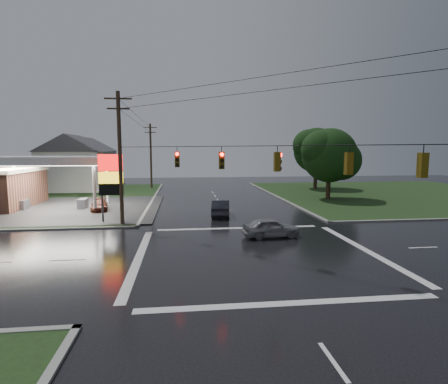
{
  "coord_description": "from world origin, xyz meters",
  "views": [
    {
      "loc": [
        -4.38,
        -20.27,
        6.27
      ],
      "look_at": [
        -1.19,
        6.59,
        3.0
      ],
      "focal_mm": 28.0,
      "sensor_mm": 36.0,
      "label": 1
    }
  ],
  "objects": [
    {
      "name": "ground",
      "position": [
        0.0,
        0.0,
        0.0
      ],
      "size": [
        120.0,
        120.0,
        0.0
      ],
      "primitive_type": "plane",
      "color": "black",
      "rests_on": "ground"
    },
    {
      "name": "grass_nw",
      "position": [
        -26.0,
        26.0,
        0.04
      ],
      "size": [
        36.0,
        36.0,
        0.08
      ],
      "primitive_type": "cube",
      "color": "black",
      "rests_on": "ground"
    },
    {
      "name": "grass_ne",
      "position": [
        26.0,
        26.0,
        0.04
      ],
      "size": [
        36.0,
        36.0,
        0.08
      ],
      "primitive_type": "cube",
      "color": "black",
      "rests_on": "ground"
    },
    {
      "name": "pylon_sign",
      "position": [
        -10.5,
        10.5,
        4.01
      ],
      "size": [
        2.0,
        0.35,
        6.0
      ],
      "color": "#59595E",
      "rests_on": "ground"
    },
    {
      "name": "utility_pole_nw",
      "position": [
        -9.5,
        9.5,
        5.72
      ],
      "size": [
        2.2,
        0.32,
        11.0
      ],
      "color": "#382619",
      "rests_on": "ground"
    },
    {
      "name": "utility_pole_n",
      "position": [
        -9.5,
        38.0,
        5.47
      ],
      "size": [
        2.2,
        0.32,
        10.5
      ],
      "color": "#382619",
      "rests_on": "ground"
    },
    {
      "name": "traffic_signals",
      "position": [
        0.02,
        -0.02,
        6.48
      ],
      "size": [
        26.87,
        26.87,
        1.47
      ],
      "color": "black",
      "rests_on": "ground"
    },
    {
      "name": "house_near",
      "position": [
        -20.95,
        36.0,
        4.41
      ],
      "size": [
        11.05,
        8.48,
        8.6
      ],
      "color": "silver",
      "rests_on": "ground"
    },
    {
      "name": "house_far",
      "position": [
        -21.95,
        48.0,
        4.41
      ],
      "size": [
        11.05,
        8.48,
        8.6
      ],
      "color": "silver",
      "rests_on": "ground"
    },
    {
      "name": "tree_ne_near",
      "position": [
        14.14,
        21.99,
        5.56
      ],
      "size": [
        7.99,
        6.8,
        8.98
      ],
      "color": "black",
      "rests_on": "ground"
    },
    {
      "name": "tree_ne_far",
      "position": [
        17.15,
        33.99,
        6.18
      ],
      "size": [
        8.46,
        7.2,
        9.8
      ],
      "color": "black",
      "rests_on": "ground"
    },
    {
      "name": "car_north",
      "position": [
        -0.8,
        12.49,
        0.77
      ],
      "size": [
        2.24,
        4.86,
        1.54
      ],
      "primitive_type": "imported",
      "rotation": [
        0.0,
        0.0,
        3.01
      ],
      "color": "black",
      "rests_on": "ground"
    },
    {
      "name": "car_crossing",
      "position": [
        1.89,
        3.87,
        0.7
      ],
      "size": [
        4.2,
        1.95,
        1.39
      ],
      "primitive_type": "imported",
      "rotation": [
        0.0,
        0.0,
        1.65
      ],
      "color": "gray",
      "rests_on": "ground"
    },
    {
      "name": "car_pump",
      "position": [
        -13.0,
        16.66,
        0.58
      ],
      "size": [
        2.39,
        4.26,
        1.17
      ],
      "primitive_type": "imported",
      "rotation": [
        0.0,
        0.0,
        0.2
      ],
      "color": "#4F1F12",
      "rests_on": "ground"
    }
  ]
}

